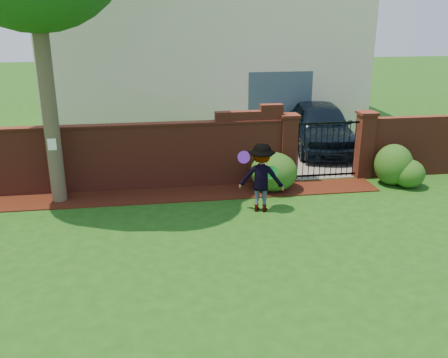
{
  "coord_description": "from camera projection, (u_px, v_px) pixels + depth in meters",
  "views": [
    {
      "loc": [
        -1.29,
        -8.5,
        4.49
      ],
      "look_at": [
        0.23,
        1.4,
        1.05
      ],
      "focal_mm": 39.39,
      "sensor_mm": 36.0,
      "label": 1
    }
  ],
  "objects": [
    {
      "name": "shrub_right",
      "position": [
        409.0,
        173.0,
        13.08
      ],
      "size": [
        0.85,
        0.85,
        0.76
      ],
      "primitive_type": "ellipsoid",
      "color": "#164916",
      "rests_on": "ground"
    },
    {
      "name": "frisbee_purple",
      "position": [
        244.0,
        157.0,
        11.21
      ],
      "size": [
        0.3,
        0.19,
        0.29
      ],
      "primitive_type": "cylinder",
      "rotation": [
        1.36,
        0.0,
        -0.4
      ],
      "color": "#501BA9",
      "rests_on": "man"
    },
    {
      "name": "pillar_left",
      "position": [
        288.0,
        148.0,
        13.36
      ],
      "size": [
        0.5,
        0.5,
        1.88
      ],
      "color": "maroon",
      "rests_on": "ground"
    },
    {
      "name": "shrub_middle",
      "position": [
        393.0,
        165.0,
        13.23
      ],
      "size": [
        1.01,
        1.01,
        1.12
      ],
      "primitive_type": "ellipsoid",
      "color": "#164916",
      "rests_on": "ground"
    },
    {
      "name": "brick_wall",
      "position": [
        123.0,
        156.0,
        12.74
      ],
      "size": [
        8.7,
        0.31,
        2.16
      ],
      "color": "maroon",
      "rests_on": "ground"
    },
    {
      "name": "frisbee_green",
      "position": [
        272.0,
        172.0,
        11.25
      ],
      "size": [
        0.31,
        0.16,
        0.3
      ],
      "primitive_type": "cylinder",
      "rotation": [
        1.43,
        0.0,
        -0.3
      ],
      "color": "green",
      "rests_on": "man"
    },
    {
      "name": "pillar_right",
      "position": [
        364.0,
        145.0,
        13.68
      ],
      "size": [
        0.5,
        0.5,
        1.88
      ],
      "color": "maroon",
      "rests_on": "ground"
    },
    {
      "name": "ground",
      "position": [
        223.0,
        254.0,
        9.59
      ],
      "size": [
        80.0,
        80.0,
        0.01
      ],
      "primitive_type": "cube",
      "color": "#1A4A12",
      "rests_on": "ground"
    },
    {
      "name": "man",
      "position": [
        261.0,
        178.0,
        11.37
      ],
      "size": [
        1.19,
        0.9,
        1.63
      ],
      "primitive_type": "imported",
      "rotation": [
        0.0,
        0.0,
        2.83
      ],
      "color": "gray",
      "rests_on": "ground"
    },
    {
      "name": "iron_gate",
      "position": [
        326.0,
        150.0,
        13.55
      ],
      "size": [
        1.78,
        0.03,
        1.6
      ],
      "color": "black",
      "rests_on": "ground"
    },
    {
      "name": "brick_wall_return",
      "position": [
        430.0,
        145.0,
        14.0
      ],
      "size": [
        4.0,
        0.25,
        1.7
      ],
      "primitive_type": "cube",
      "color": "maroon",
      "rests_on": "ground"
    },
    {
      "name": "paper_notice",
      "position": [
        52.0,
        144.0,
        11.58
      ],
      "size": [
        0.2,
        0.01,
        0.28
      ],
      "primitive_type": "cube",
      "color": "white",
      "rests_on": "tree"
    },
    {
      "name": "shrub_left",
      "position": [
        274.0,
        172.0,
        12.81
      ],
      "size": [
        1.23,
        1.23,
        1.01
      ],
      "primitive_type": "ellipsoid",
      "color": "#164916",
      "rests_on": "ground"
    },
    {
      "name": "car",
      "position": [
        322.0,
        128.0,
        16.36
      ],
      "size": [
        2.5,
        4.88,
        1.59
      ],
      "primitive_type": "imported",
      "rotation": [
        0.0,
        0.0,
        -0.14
      ],
      "color": "black",
      "rests_on": "ground"
    },
    {
      "name": "mulch_bed",
      "position": [
        167.0,
        195.0,
        12.57
      ],
      "size": [
        11.1,
        1.08,
        0.03
      ],
      "primitive_type": "cube",
      "color": "#331109",
      "rests_on": "ground"
    },
    {
      "name": "house",
      "position": [
        203.0,
        45.0,
        19.92
      ],
      "size": [
        12.4,
        6.4,
        6.3
      ],
      "color": "#EDE5C6",
      "rests_on": "ground"
    },
    {
      "name": "driveway",
      "position": [
        286.0,
        143.0,
        17.57
      ],
      "size": [
        3.2,
        8.0,
        0.01
      ],
      "primitive_type": "cube",
      "color": "slate",
      "rests_on": "ground"
    }
  ]
}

